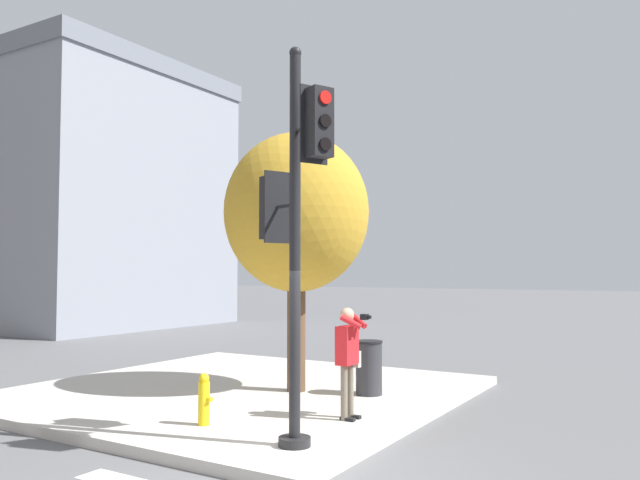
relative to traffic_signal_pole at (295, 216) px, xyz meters
name	(u,v)px	position (x,y,z in m)	size (l,w,h in m)	color
ground_plane	(288,476)	(-0.60, -0.31, -3.24)	(160.00, 160.00, 0.00)	#5B5B5E
sidewalk_corner	(241,392)	(2.90, 3.19, -3.16)	(8.00, 8.00, 0.17)	#BCB7AD
traffic_signal_pole	(295,216)	(0.00, 0.00, 0.00)	(0.85, 1.42, 5.40)	black
person_photographer	(348,352)	(1.71, 0.11, -2.02)	(0.58, 0.54, 1.75)	black
street_tree	(297,214)	(3.21, 2.08, 0.38)	(2.85, 2.85, 5.05)	brown
fire_hydrant	(204,399)	(0.24, 1.80, -2.69)	(0.17, 0.23, 0.78)	yellow
trash_bin	(369,367)	(3.62, 0.70, -2.57)	(0.52, 0.52, 1.01)	#2D2D33
building_right	(89,198)	(12.40, 19.80, 2.70)	(10.47, 9.85, 11.85)	gray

